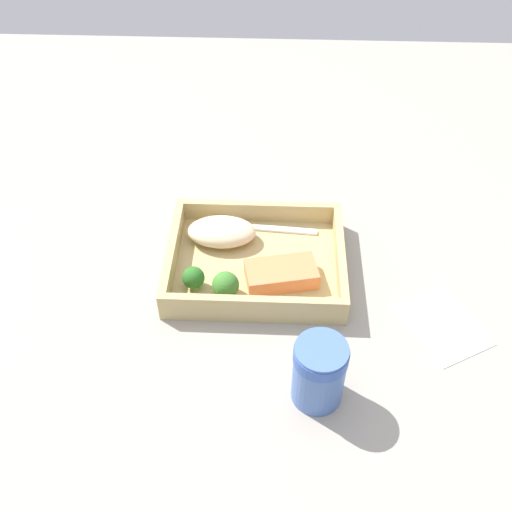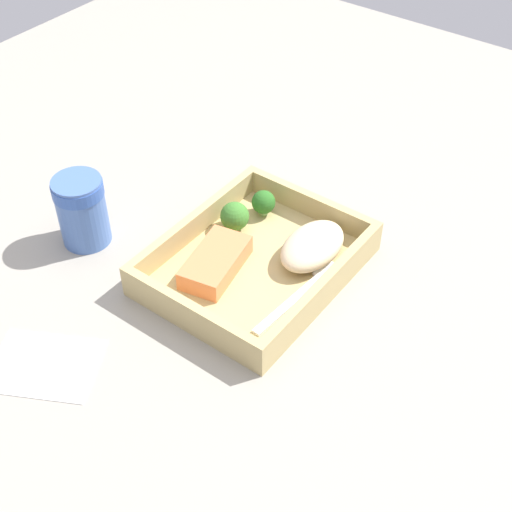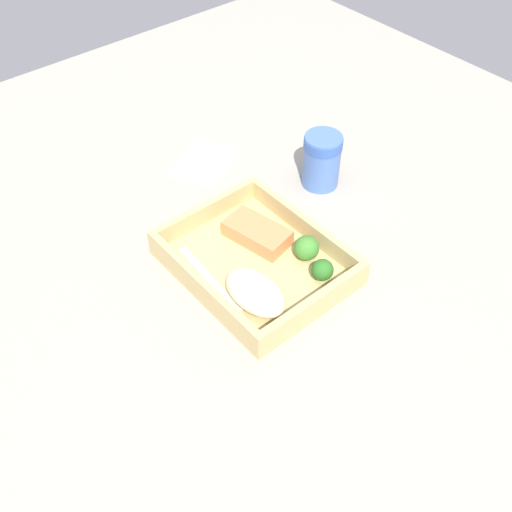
% 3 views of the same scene
% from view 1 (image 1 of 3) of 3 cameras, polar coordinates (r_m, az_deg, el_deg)
% --- Properties ---
extents(ground_plane, '(1.60, 1.60, 0.02)m').
position_cam_1_polar(ground_plane, '(0.95, -0.00, -1.58)').
color(ground_plane, gray).
extents(takeout_tray, '(0.27, 0.22, 0.01)m').
position_cam_1_polar(takeout_tray, '(0.93, -0.00, -0.91)').
color(takeout_tray, tan).
rests_on(takeout_tray, ground_plane).
extents(tray_rim, '(0.27, 0.22, 0.03)m').
position_cam_1_polar(tray_rim, '(0.92, -0.00, 0.10)').
color(tray_rim, tan).
rests_on(tray_rim, takeout_tray).
extents(salmon_fillet, '(0.11, 0.08, 0.03)m').
position_cam_1_polar(salmon_fillet, '(0.90, 2.42, -1.73)').
color(salmon_fillet, '#E57D4B').
rests_on(salmon_fillet, takeout_tray).
extents(mashed_potatoes, '(0.11, 0.07, 0.04)m').
position_cam_1_polar(mashed_potatoes, '(0.96, -3.29, 2.33)').
color(mashed_potatoes, beige).
rests_on(mashed_potatoes, takeout_tray).
extents(broccoli_floret_1, '(0.04, 0.04, 0.04)m').
position_cam_1_polar(broccoli_floret_1, '(0.87, -2.92, -2.79)').
color(broccoli_floret_1, '#749958').
rests_on(broccoli_floret_1, takeout_tray).
extents(broccoli_floret_2, '(0.03, 0.03, 0.04)m').
position_cam_1_polar(broccoli_floret_2, '(0.89, -5.99, -2.09)').
color(broccoli_floret_2, '#7EAE67').
rests_on(broccoli_floret_2, takeout_tray).
extents(fork, '(0.16, 0.03, 0.00)m').
position_cam_1_polar(fork, '(0.99, 0.63, 2.68)').
color(fork, white).
rests_on(fork, takeout_tray).
extents(paper_cup, '(0.07, 0.07, 0.10)m').
position_cam_1_polar(paper_cup, '(0.76, 6.04, -10.74)').
color(paper_cup, '#4769AC').
rests_on(paper_cup, ground_plane).
extents(receipt_slip, '(0.14, 0.15, 0.00)m').
position_cam_1_polar(receipt_slip, '(0.90, 17.30, -6.24)').
color(receipt_slip, white).
rests_on(receipt_slip, ground_plane).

